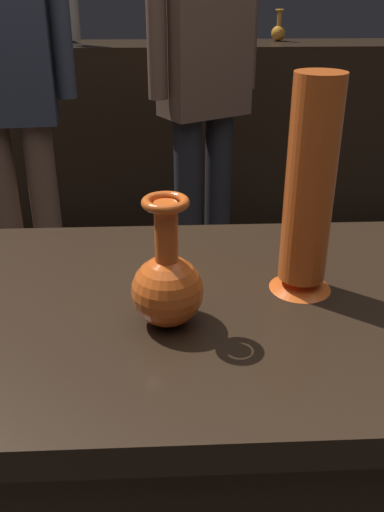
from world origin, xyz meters
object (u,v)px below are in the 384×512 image
(vase_centerpiece, at_px, (167,283))
(visitor_center_back, at_px, (204,72))
(shelf_vase_left, at_px, (70,12))
(vase_tall_behind, at_px, (309,194))
(shelf_vase_center, at_px, (178,21))
(shelf_vase_right, at_px, (279,31))
(visitor_near_left, at_px, (7,76))

(vase_centerpiece, distance_m, visitor_center_back, 1.43)
(vase_centerpiece, xyz_separation_m, shelf_vase_left, (-0.44, 2.18, 0.27))
(vase_centerpiece, relative_size, vase_tall_behind, 0.57)
(shelf_vase_center, distance_m, shelf_vase_left, 0.53)
(shelf_vase_center, height_order, shelf_vase_left, shelf_vase_left)
(vase_centerpiece, distance_m, vase_tall_behind, 0.27)
(shelf_vase_right, xyz_separation_m, visitor_near_left, (-1.14, -1.03, -0.06))
(vase_tall_behind, bearing_deg, visitor_near_left, 122.87)
(vase_tall_behind, xyz_separation_m, shelf_vase_center, (-0.15, 2.19, 0.12))
(shelf_vase_left, height_order, visitor_near_left, visitor_near_left)
(shelf_vase_center, bearing_deg, shelf_vase_left, -168.73)
(vase_tall_behind, relative_size, visitor_center_back, 0.22)
(shelf_vase_right, relative_size, shelf_vase_left, 0.50)
(shelf_vase_left, bearing_deg, visitor_near_left, -96.68)
(vase_tall_behind, relative_size, shelf_vase_center, 2.10)
(vase_tall_behind, relative_size, shelf_vase_right, 2.37)
(shelf_vase_right, bearing_deg, vase_centerpiece, -104.39)
(shelf_vase_center, xyz_separation_m, visitor_near_left, (-0.62, -0.99, -0.11))
(visitor_center_back, bearing_deg, shelf_vase_left, -82.33)
(vase_tall_behind, distance_m, visitor_near_left, 1.43)
(shelf_vase_center, relative_size, shelf_vase_left, 0.56)
(vase_tall_behind, height_order, visitor_center_back, visitor_center_back)
(vase_centerpiece, bearing_deg, shelf_vase_center, 88.04)
(visitor_center_back, bearing_deg, vase_tall_behind, 63.23)
(vase_centerpiece, distance_m, shelf_vase_left, 2.24)
(shelf_vase_left, bearing_deg, shelf_vase_right, 8.26)
(shelf_vase_left, bearing_deg, vase_tall_behind, -72.11)
(visitor_near_left, height_order, visitor_center_back, visitor_near_left)
(vase_centerpiece, relative_size, visitor_center_back, 0.13)
(shelf_vase_center, relative_size, visitor_near_left, 0.10)
(shelf_vase_left, xyz_separation_m, visitor_near_left, (-0.10, -0.88, -0.16))
(visitor_near_left, bearing_deg, vase_centerpiece, 107.12)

